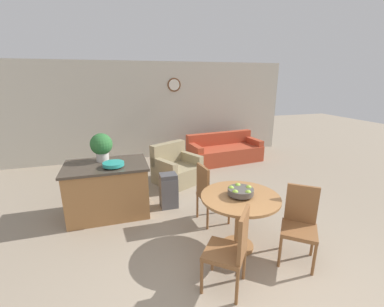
% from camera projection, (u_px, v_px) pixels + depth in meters
% --- Properties ---
extents(wall_back, '(8.00, 0.09, 2.70)m').
position_uv_depth(wall_back, '(154.00, 111.00, 7.32)').
color(wall_back, beige).
rests_on(wall_back, ground_plane).
extents(dining_table, '(1.04, 1.04, 0.78)m').
position_uv_depth(dining_table, '(240.00, 208.00, 3.41)').
color(dining_table, '#9E6B3D').
rests_on(dining_table, ground_plane).
extents(dining_chair_near_left, '(0.59, 0.59, 0.97)m').
position_uv_depth(dining_chair_near_left, '(232.00, 247.00, 2.74)').
color(dining_chair_near_left, brown).
rests_on(dining_chair_near_left, ground_plane).
extents(dining_chair_near_right, '(0.59, 0.59, 0.97)m').
position_uv_depth(dining_chair_near_right, '(300.00, 221.00, 3.23)').
color(dining_chair_near_right, brown).
rests_on(dining_chair_near_right, ground_plane).
extents(dining_chair_far_side, '(0.46, 0.46, 0.97)m').
position_uv_depth(dining_chair_far_side, '(209.00, 192.00, 4.07)').
color(dining_chair_far_side, brown).
rests_on(dining_chair_far_side, ground_plane).
extents(fruit_bowl, '(0.34, 0.34, 0.13)m').
position_uv_depth(fruit_bowl, '(241.00, 191.00, 3.34)').
color(fruit_bowl, '#4C4742').
rests_on(fruit_bowl, dining_table).
extents(kitchen_island, '(1.34, 0.90, 0.90)m').
position_uv_depth(kitchen_island, '(108.00, 189.00, 4.36)').
color(kitchen_island, '#9E6B3D').
rests_on(kitchen_island, ground_plane).
extents(teal_bowl, '(0.33, 0.33, 0.08)m').
position_uv_depth(teal_bowl, '(113.00, 164.00, 4.08)').
color(teal_bowl, teal).
rests_on(teal_bowl, kitchen_island).
extents(potted_plant, '(0.37, 0.37, 0.48)m').
position_uv_depth(potted_plant, '(101.00, 146.00, 4.33)').
color(potted_plant, beige).
rests_on(potted_plant, kitchen_island).
extents(trash_bin, '(0.31, 0.27, 0.63)m').
position_uv_depth(trash_bin, '(169.00, 191.00, 4.62)').
color(trash_bin, '#56565B').
rests_on(trash_bin, ground_plane).
extents(couch, '(2.10, 1.08, 0.77)m').
position_uv_depth(couch, '(224.00, 152.00, 7.20)').
color(couch, '#B24228').
rests_on(couch, ground_plane).
extents(armchair, '(1.16, 1.13, 0.86)m').
position_uv_depth(armchair, '(176.00, 170.00, 5.73)').
color(armchair, '#998966').
rests_on(armchair, ground_plane).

